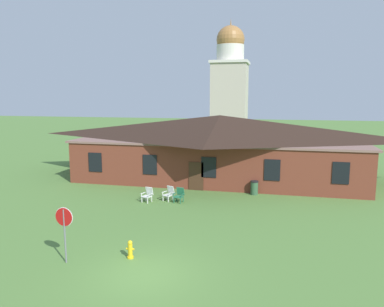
{
  "coord_description": "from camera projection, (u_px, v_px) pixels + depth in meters",
  "views": [
    {
      "loc": [
        4.85,
        -12.69,
        6.85
      ],
      "look_at": [
        -0.06,
        8.24,
        3.52
      ],
      "focal_mm": 34.75,
      "sensor_mm": 36.0,
      "label": 1
    }
  ],
  "objects": [
    {
      "name": "trash_bin",
      "position": [
        254.0,
        188.0,
        26.04
      ],
      "size": [
        0.56,
        0.56,
        0.98
      ],
      "color": "#335638",
      "rests_on": "ground"
    },
    {
      "name": "fire_hydrant",
      "position": [
        130.0,
        250.0,
        15.81
      ],
      "size": [
        0.36,
        0.28,
        0.79
      ],
      "color": "gold",
      "rests_on": "ground"
    },
    {
      "name": "ground_plane",
      "position": [
        145.0,
        275.0,
        14.35
      ],
      "size": [
        200.0,
        200.0,
        0.0
      ],
      "primitive_type": "plane",
      "color": "#517A38"
    },
    {
      "name": "stop_sign",
      "position": [
        64.0,
        224.0,
        15.17
      ],
      "size": [
        0.81,
        0.08,
        2.38
      ],
      "color": "slate",
      "rests_on": "ground"
    },
    {
      "name": "brick_building",
      "position": [
        220.0,
        146.0,
        31.55
      ],
      "size": [
        23.38,
        10.4,
        5.27
      ],
      "color": "brown",
      "rests_on": "ground"
    },
    {
      "name": "dome_tower",
      "position": [
        230.0,
        89.0,
        52.23
      ],
      "size": [
        5.18,
        5.18,
        17.37
      ],
      "color": "#BCB29E",
      "rests_on": "ground"
    },
    {
      "name": "lawn_chair_left_end",
      "position": [
        179.0,
        195.0,
        24.17
      ],
      "size": [
        0.71,
        0.74,
        0.96
      ],
      "color": "#28704C",
      "rests_on": "ground"
    },
    {
      "name": "lawn_chair_by_porch",
      "position": [
        148.0,
        194.0,
        24.25
      ],
      "size": [
        0.75,
        0.8,
        0.96
      ],
      "color": "silver",
      "rests_on": "ground"
    },
    {
      "name": "lawn_chair_near_door",
      "position": [
        169.0,
        193.0,
        24.56
      ],
      "size": [
        0.79,
        0.83,
        0.96
      ],
      "color": "silver",
      "rests_on": "ground"
    }
  ]
}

